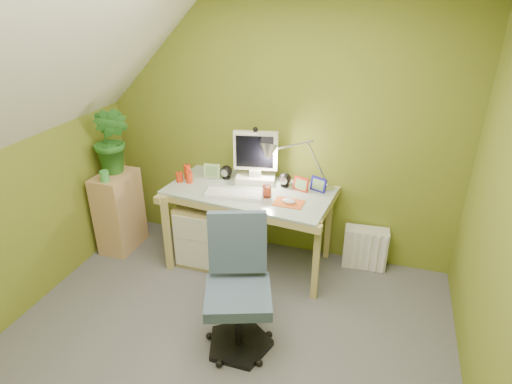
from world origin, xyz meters
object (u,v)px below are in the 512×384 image
(desk_lamp, at_px, (308,152))
(task_chair, at_px, (238,295))
(potted_plant, at_px, (112,140))
(radiator, at_px, (365,248))
(desk, at_px, (250,227))
(side_ledge, at_px, (119,211))
(monitor, at_px, (256,156))

(desk_lamp, relative_size, task_chair, 0.72)
(potted_plant, distance_m, task_chair, 1.88)
(desk_lamp, xyz_separation_m, radiator, (0.55, 0.09, -0.88))
(desk, height_order, side_ledge, side_ledge)
(desk, distance_m, monitor, 0.64)
(radiator, bearing_deg, desk, -169.52)
(potted_plant, bearing_deg, monitor, 10.70)
(desk_lamp, bearing_deg, desk, -164.53)
(monitor, xyz_separation_m, radiator, (1.00, 0.09, -0.80))
(desk, distance_m, radiator, 1.06)
(radiator, bearing_deg, task_chair, -125.54)
(desk_lamp, height_order, potted_plant, desk_lamp)
(potted_plant, relative_size, task_chair, 0.69)
(monitor, xyz_separation_m, side_ledge, (-1.27, -0.29, -0.61))
(monitor, height_order, potted_plant, potted_plant)
(desk, xyz_separation_m, task_chair, (0.25, -0.99, 0.08))
(task_chair, xyz_separation_m, radiator, (0.75, 1.26, -0.26))
(side_ledge, height_order, radiator, side_ledge)
(side_ledge, xyz_separation_m, potted_plant, (0.00, 0.05, 0.69))
(desk_lamp, bearing_deg, radiator, 2.90)
(side_ledge, height_order, potted_plant, potted_plant)
(task_chair, bearing_deg, desk, 84.61)
(radiator, bearing_deg, monitor, -179.45)
(desk, height_order, potted_plant, potted_plant)
(monitor, distance_m, potted_plant, 1.29)
(side_ledge, relative_size, radiator, 2.00)
(desk, bearing_deg, desk_lamp, 27.64)
(desk_lamp, relative_size, side_ledge, 0.85)
(desk, xyz_separation_m, monitor, (0.00, 0.18, 0.61))
(desk_lamp, xyz_separation_m, side_ledge, (-1.72, -0.29, -0.69))
(radiator, bearing_deg, desk_lamp, -175.34)
(potted_plant, height_order, task_chair, potted_plant)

